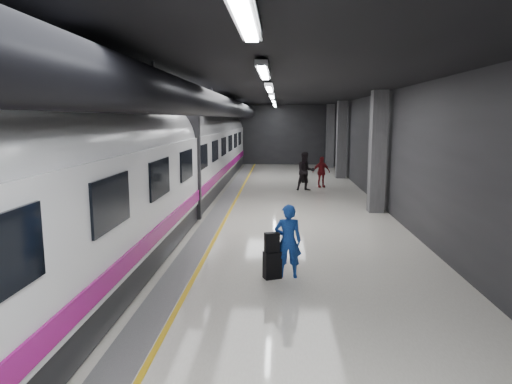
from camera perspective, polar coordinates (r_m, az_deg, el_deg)
name	(u,v)px	position (r m, az deg, el deg)	size (l,w,h in m)	color
ground	(252,222)	(15.51, -0.53, -3.80)	(40.00, 40.00, 0.00)	silver
platform_hall	(245,117)	(16.09, -1.38, 9.36)	(10.02, 40.02, 4.51)	black
train	(155,161)	(15.71, -12.48, 3.80)	(3.05, 38.00, 4.05)	black
traveler_main	(288,241)	(10.09, 4.02, -6.13)	(0.60, 0.39, 1.65)	#1651AB
suitcase_main	(272,265)	(10.15, 2.04, -9.09)	(0.37, 0.23, 0.61)	black
shoulder_bag	(272,242)	(10.00, 2.00, -6.29)	(0.32, 0.17, 0.42)	black
traveler_far_a	(306,171)	(22.28, 6.22, 2.58)	(0.92, 0.72, 1.89)	black
traveler_far_b	(321,172)	(23.55, 8.15, 2.50)	(0.92, 0.38, 1.57)	maroon
suitcase_far	(305,178)	(25.17, 6.09, 1.69)	(0.31, 0.20, 0.46)	black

